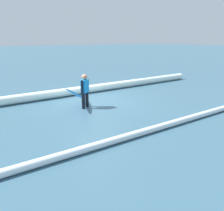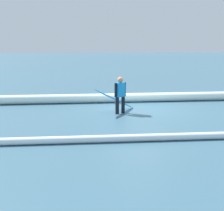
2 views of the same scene
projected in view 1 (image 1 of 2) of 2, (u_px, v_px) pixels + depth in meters
name	position (u px, v px, depth m)	size (l,w,h in m)	color
ground_plane	(94.00, 101.00, 10.87)	(172.43, 172.43, 0.00)	#365A6D
surfer	(85.00, 89.00, 9.54)	(0.46, 0.35, 1.40)	black
surfboard	(78.00, 95.00, 9.76)	(1.79, 1.57, 1.04)	#268CE5
wave_crest_foreground	(81.00, 90.00, 12.12)	(0.41, 0.41, 15.75)	white
wave_crest_midground	(205.00, 114.00, 8.65)	(0.20, 0.20, 22.30)	white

